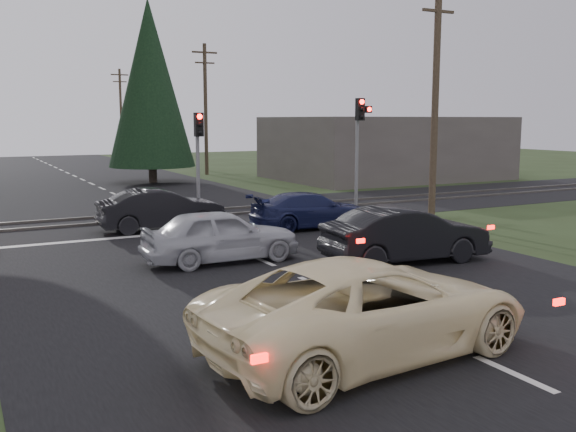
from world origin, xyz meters
TOP-DOWN VIEW (x-y plane):
  - ground at (0.00, 0.00)m, footprint 120.00×120.00m
  - road at (0.00, 10.00)m, footprint 14.00×100.00m
  - rail_corridor at (0.00, 12.00)m, footprint 120.00×8.00m
  - stop_line at (0.00, 8.20)m, footprint 13.00×0.35m
  - rail_near at (0.00, 11.20)m, footprint 120.00×0.12m
  - rail_far at (0.00, 12.80)m, footprint 120.00×0.12m
  - traffic_signal_right at (7.55, 9.47)m, footprint 0.68×0.48m
  - traffic_signal_center at (1.00, 10.68)m, footprint 0.32×0.48m
  - utility_pole_near at (8.50, 6.00)m, footprint 1.80×0.26m
  - utility_pole_mid at (8.50, 30.00)m, footprint 1.80×0.26m
  - utility_pole_far at (8.50, 55.00)m, footprint 1.80×0.26m
  - conifer_tree at (3.50, 26.00)m, footprint 5.20×5.20m
  - building_right at (18.00, 22.00)m, footprint 14.00×10.00m
  - cream_coupe at (-1.50, -4.28)m, footprint 5.98×3.20m
  - dark_hatchback at (3.37, 1.00)m, footprint 4.69×2.02m
  - silver_car at (-1.04, 3.37)m, footprint 4.28×1.78m
  - blue_sedan at (3.83, 6.99)m, footprint 4.50×2.01m
  - dark_car_far at (-0.97, 9.12)m, footprint 4.42×1.64m

SIDE VIEW (x-z plane):
  - ground at x=0.00m, z-range 0.00..0.00m
  - road at x=0.00m, z-range 0.00..0.01m
  - rail_corridor at x=0.00m, z-range 0.00..0.01m
  - stop_line at x=0.00m, z-range 0.01..0.01m
  - rail_near at x=0.00m, z-range 0.00..0.10m
  - rail_far at x=0.00m, z-range 0.00..0.10m
  - blue_sedan at x=3.83m, z-range 0.00..1.28m
  - dark_car_far at x=-0.97m, z-range 0.00..1.44m
  - silver_car at x=-1.04m, z-range 0.00..1.45m
  - dark_hatchback at x=3.37m, z-range 0.00..1.50m
  - cream_coupe at x=-1.50m, z-range 0.00..1.60m
  - building_right at x=18.00m, z-range 0.00..4.00m
  - traffic_signal_center at x=1.00m, z-range 0.76..4.86m
  - traffic_signal_right at x=7.55m, z-range 0.96..5.66m
  - utility_pole_near at x=8.50m, z-range 0.23..9.23m
  - utility_pole_mid at x=8.50m, z-range 0.23..9.23m
  - utility_pole_far at x=8.50m, z-range 0.23..9.23m
  - conifer_tree at x=3.50m, z-range 0.49..11.49m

